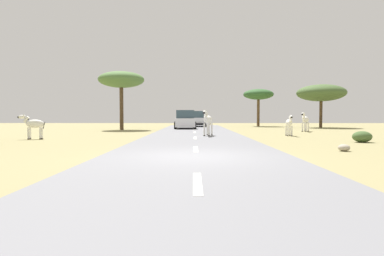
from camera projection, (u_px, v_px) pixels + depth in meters
name	position (u px, v px, depth m)	size (l,w,h in m)	color
ground_plane	(193.00, 158.00, 10.01)	(90.00, 90.00, 0.00)	#8E8456
road	(196.00, 157.00, 10.01)	(6.00, 64.00, 0.05)	slate
lane_markings	(196.00, 160.00, 9.01)	(0.16, 56.00, 0.01)	silver
zebra_0	(208.00, 120.00, 19.92)	(0.77, 1.66, 1.61)	silver
zebra_1	(305.00, 120.00, 26.07)	(1.13, 1.50, 1.59)	silver
zebra_2	(289.00, 123.00, 20.58)	(0.47, 1.45, 1.36)	silver
zebra_3	(33.00, 124.00, 17.74)	(1.47, 0.46, 1.39)	silver
car_0	(198.00, 119.00, 36.97)	(2.08, 4.37, 1.74)	silver
car_1	(185.00, 120.00, 30.95)	(2.14, 4.40, 1.74)	silver
tree_0	(258.00, 95.00, 38.80)	(3.59, 3.59, 4.44)	brown
tree_1	(121.00, 80.00, 29.29)	(4.11, 4.11, 5.25)	#4C3823
tree_2	(321.00, 93.00, 34.39)	(5.06, 5.06, 4.57)	#4C3823
bush_0	(362.00, 137.00, 15.65)	(0.90, 0.81, 0.54)	#425B2D
rock_0	(344.00, 148.00, 11.78)	(0.42, 0.41, 0.25)	#A89E8C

